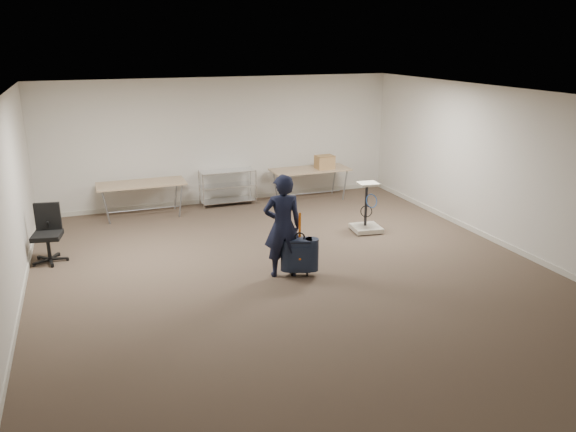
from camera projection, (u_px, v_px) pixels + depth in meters
name	position (u px, v px, depth m)	size (l,w,h in m)	color
ground	(294.00, 274.00, 8.95)	(9.00, 9.00, 0.00)	#413527
room_shell	(267.00, 243.00, 10.17)	(8.00, 9.00, 9.00)	beige
folding_table_left	(141.00, 185.00, 11.66)	(1.80, 0.75, 0.73)	#9B7E5F
folding_table_right	(310.00, 171.00, 12.91)	(1.80, 0.75, 0.73)	#9B7E5F
wire_shelf	(228.00, 186.00, 12.58)	(1.22, 0.47, 0.80)	silver
person	(283.00, 226.00, 8.66)	(0.60, 0.39, 1.64)	black
suitcase	(300.00, 255.00, 8.78)	(0.43, 0.33, 1.04)	black
office_chair	(49.00, 244.00, 9.39)	(0.59, 0.59, 0.97)	black
equipment_cart	(367.00, 219.00, 10.86)	(0.58, 0.58, 0.98)	beige
cardboard_box	(325.00, 162.00, 12.89)	(0.41, 0.30, 0.30)	olive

